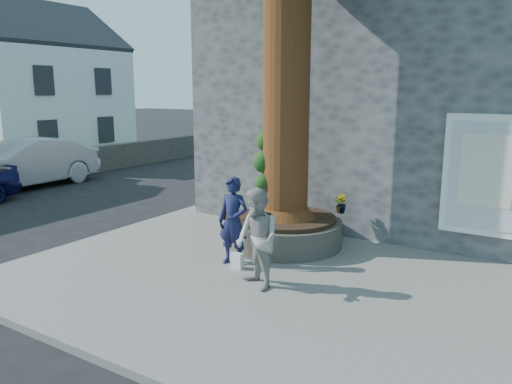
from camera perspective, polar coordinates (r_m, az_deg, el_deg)
The scene contains 15 objects.
ground at distance 9.15m, azimuth -7.38°, elevation -9.10°, with size 120.00×120.00×0.00m, color black.
pavement at distance 9.12m, azimuth 4.09°, elevation -8.70°, with size 9.00×8.00×0.12m, color slate.
yellow_line at distance 11.86m, azimuth -15.73°, elevation -4.58°, with size 0.10×30.00×0.01m, color yellow.
stone_shop at distance 14.08m, azimuth 20.29°, elevation 10.65°, with size 10.30×8.30×6.30m.
planter at distance 10.16m, azimuth 3.31°, elevation -4.45°, with size 2.30×2.30×0.60m.
cottage_far at distance 26.40m, azimuth -24.82°, elevation 11.78°, with size 7.30×7.40×8.75m.
man at distance 8.93m, azimuth -2.62°, elevation -3.35°, with size 0.58×0.38×1.59m, color #161A3D.
woman at distance 7.85m, azimuth 0.15°, elevation -5.40°, with size 0.78×0.61×1.60m, color #9D9B96.
shopping_bag at distance 8.88m, azimuth -2.17°, elevation -7.87°, with size 0.20×0.12×0.28m, color white.
car_silver at distance 18.33m, azimuth -24.96°, elevation 2.97°, with size 1.73×4.96×1.63m, color #A0A1A7.
a_board_sign at distance 18.35m, azimuth -26.76°, elevation 1.82°, with size 0.55×0.36×1.00m, color #0E3510.
plant_a at distance 11.16m, azimuth 1.64°, elevation -0.27°, with size 0.21×0.14×0.41m, color gray.
plant_b at distance 10.42m, azimuth 9.71°, elevation -1.31°, with size 0.22×0.21×0.40m, color gray.
plant_c at distance 9.78m, azimuth -3.45°, elevation -2.23°, with size 0.18×0.18×0.33m, color gray.
plant_d at distance 10.43m, azimuth 9.70°, elevation -1.46°, with size 0.31×0.27×0.34m, color gray.
Camera 1 is at (5.51, -6.56, 3.21)m, focal length 35.00 mm.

